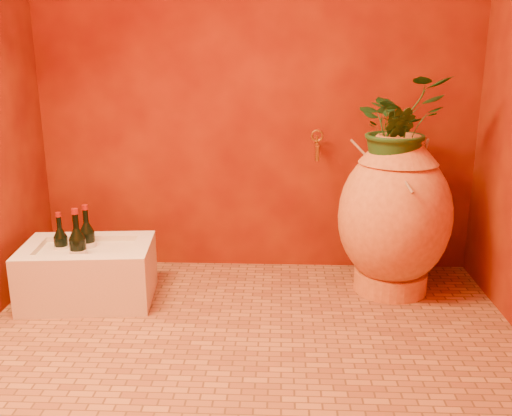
{
  "coord_description": "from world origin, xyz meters",
  "views": [
    {
      "loc": [
        0.14,
        -2.26,
        1.28
      ],
      "look_at": [
        0.03,
        0.35,
        0.54
      ],
      "focal_mm": 40.0,
      "sensor_mm": 36.0,
      "label": 1
    }
  ],
  "objects_px": {
    "wall_tap": "(317,143)",
    "wine_bottle_c": "(88,244)",
    "wine_bottle_b": "(62,248)",
    "wine_bottle_a": "(78,252)",
    "stone_basin": "(89,273)",
    "amphora": "(394,215)"
  },
  "relations": [
    {
      "from": "wall_tap",
      "to": "stone_basin",
      "type": "bearing_deg",
      "value": -158.92
    },
    {
      "from": "wine_bottle_a",
      "to": "wine_bottle_c",
      "type": "relative_size",
      "value": 1.06
    },
    {
      "from": "stone_basin",
      "to": "wine_bottle_b",
      "type": "bearing_deg",
      "value": 170.03
    },
    {
      "from": "wine_bottle_b",
      "to": "wall_tap",
      "type": "relative_size",
      "value": 1.82
    },
    {
      "from": "stone_basin",
      "to": "amphora",
      "type": "bearing_deg",
      "value": 6.92
    },
    {
      "from": "wine_bottle_c",
      "to": "stone_basin",
      "type": "bearing_deg",
      "value": -79.31
    },
    {
      "from": "stone_basin",
      "to": "wine_bottle_c",
      "type": "distance_m",
      "value": 0.15
    },
    {
      "from": "wine_bottle_a",
      "to": "wine_bottle_b",
      "type": "distance_m",
      "value": 0.17
    },
    {
      "from": "wine_bottle_b",
      "to": "wall_tap",
      "type": "xyz_separation_m",
      "value": [
        1.33,
        0.44,
        0.49
      ]
    },
    {
      "from": "wine_bottle_a",
      "to": "wall_tap",
      "type": "xyz_separation_m",
      "value": [
        1.21,
        0.55,
        0.47
      ]
    },
    {
      "from": "amphora",
      "to": "stone_basin",
      "type": "bearing_deg",
      "value": -173.08
    },
    {
      "from": "stone_basin",
      "to": "wine_bottle_c",
      "type": "height_order",
      "value": "wine_bottle_c"
    },
    {
      "from": "amphora",
      "to": "wall_tap",
      "type": "distance_m",
      "value": 0.59
    },
    {
      "from": "wine_bottle_b",
      "to": "wine_bottle_a",
      "type": "bearing_deg",
      "value": -40.44
    },
    {
      "from": "amphora",
      "to": "stone_basin",
      "type": "distance_m",
      "value": 1.63
    },
    {
      "from": "wine_bottle_a",
      "to": "wine_bottle_b",
      "type": "height_order",
      "value": "wine_bottle_a"
    },
    {
      "from": "stone_basin",
      "to": "wine_bottle_c",
      "type": "relative_size",
      "value": 2.07
    },
    {
      "from": "stone_basin",
      "to": "wine_bottle_b",
      "type": "xyz_separation_m",
      "value": [
        -0.14,
        0.02,
        0.13
      ]
    },
    {
      "from": "wine_bottle_c",
      "to": "wall_tap",
      "type": "bearing_deg",
      "value": 18.73
    },
    {
      "from": "wine_bottle_a",
      "to": "wine_bottle_c",
      "type": "distance_m",
      "value": 0.14
    },
    {
      "from": "wall_tap",
      "to": "wine_bottle_c",
      "type": "bearing_deg",
      "value": -161.27
    },
    {
      "from": "wine_bottle_b",
      "to": "wine_bottle_c",
      "type": "distance_m",
      "value": 0.13
    }
  ]
}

